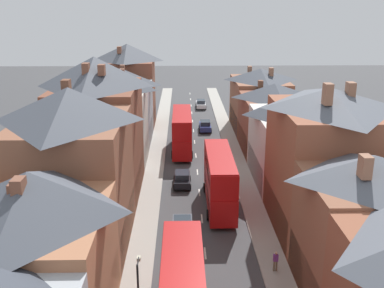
{
  "coord_description": "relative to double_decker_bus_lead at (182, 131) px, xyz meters",
  "views": [
    {
      "loc": [
        -1.76,
        -13.42,
        19.02
      ],
      "look_at": [
        -0.59,
        38.11,
        2.81
      ],
      "focal_mm": 42.0,
      "sensor_mm": 36.0,
      "label": 1
    }
  ],
  "objects": [
    {
      "name": "car_near_blue",
      "position": [
        3.61,
        9.87,
        -1.98
      ],
      "size": [
        1.9,
        4.03,
        1.66
      ],
      "color": "navy",
      "rests_on": "ground"
    },
    {
      "name": "car_near_silver",
      "position": [
        3.61,
        25.8,
        -1.99
      ],
      "size": [
        1.9,
        4.36,
        1.63
      ],
      "color": "silver",
      "rests_on": "ground"
    },
    {
      "name": "pavement_right",
      "position": [
        6.91,
        -5.9,
        -2.75
      ],
      "size": [
        2.2,
        104.0,
        0.14
      ],
      "primitive_type": "cube",
      "color": "#A8A399",
      "rests_on": "ground"
    },
    {
      "name": "pavement_left",
      "position": [
        -3.29,
        -5.9,
        -2.75
      ],
      "size": [
        2.2,
        104.0,
        0.14
      ],
      "primitive_type": "cube",
      "color": "#A8A399",
      "rests_on": "ground"
    },
    {
      "name": "car_mid_white",
      "position": [
        0.01,
        12.42,
        -2.01
      ],
      "size": [
        1.9,
        4.06,
        1.6
      ],
      "color": "#236093",
      "rests_on": "ground"
    },
    {
      "name": "car_parked_right_a",
      "position": [
        0.01,
        -11.93,
        -2.01
      ],
      "size": [
        1.9,
        3.97,
        1.6
      ],
      "color": "black",
      "rests_on": "ground"
    },
    {
      "name": "terrace_row_left",
      "position": [
        -8.38,
        -19.28,
        3.13
      ],
      "size": [
        8.0,
        73.76,
        14.14
      ],
      "color": "brown",
      "rests_on": "ground"
    },
    {
      "name": "centre_line_dashes",
      "position": [
        1.81,
        -7.9,
        -2.81
      ],
      "size": [
        0.14,
        97.8,
        0.01
      ],
      "color": "silver",
      "rests_on": "ground"
    },
    {
      "name": "pedestrian_mid_left",
      "position": [
        6.82,
        -28.7,
        -1.78
      ],
      "size": [
        0.36,
        0.22,
        1.61
      ],
      "color": "brown",
      "rests_on": "pavement_right"
    },
    {
      "name": "car_parked_left_b",
      "position": [
        0.01,
        -23.23,
        -1.99
      ],
      "size": [
        1.9,
        4.42,
        1.64
      ],
      "color": "#4C515B",
      "rests_on": "ground"
    },
    {
      "name": "double_decker_bus_far_approaching",
      "position": [
        3.6,
        -17.16,
        0.0
      ],
      "size": [
        2.74,
        10.8,
        5.3
      ],
      "color": "#B70F0F",
      "rests_on": "ground"
    },
    {
      "name": "terrace_row_right",
      "position": [
        11.99,
        -21.27,
        2.41
      ],
      "size": [
        8.0,
        72.94,
        13.34
      ],
      "color": "brown",
      "rests_on": "ground"
    },
    {
      "name": "car_parked_right_b",
      "position": [
        0.01,
        18.35,
        -2.0
      ],
      "size": [
        1.9,
        4.06,
        1.62
      ],
      "color": "maroon",
      "rests_on": "ground"
    },
    {
      "name": "double_decker_bus_lead",
      "position": [
        0.0,
        0.0,
        0.0
      ],
      "size": [
        2.74,
        10.8,
        5.3
      ],
      "color": "#B70F0F",
      "rests_on": "ground"
    }
  ]
}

